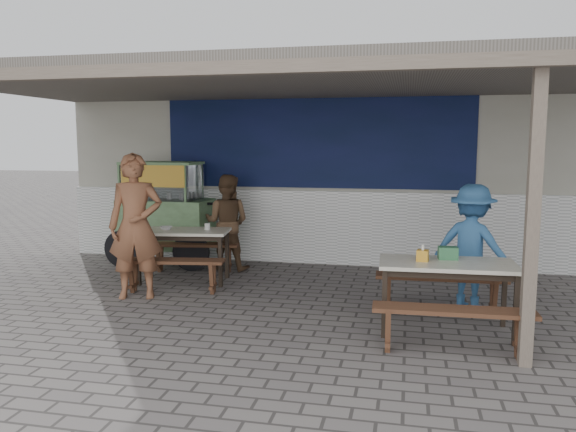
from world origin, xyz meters
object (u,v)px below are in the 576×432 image
(bench_right_wall, at_px, (440,285))
(patron_wall_side, at_px, (227,222))
(bench_left_street, at_px, (173,268))
(bench_right_street, at_px, (453,320))
(table_left, at_px, (183,236))
(patron_right_table, at_px, (472,247))
(table_right, at_px, (447,270))
(tissue_box, at_px, (423,255))
(donation_box, at_px, (448,253))
(condiment_jar, at_px, (207,226))
(bench_left_wall, at_px, (194,251))
(vendor_cart, at_px, (165,209))
(condiment_bowl, at_px, (166,228))
(patron_street_side, at_px, (136,226))

(bench_right_wall, bearing_deg, patron_wall_side, 149.84)
(bench_left_street, distance_m, bench_right_street, 3.78)
(table_left, distance_m, patron_right_table, 3.90)
(table_right, height_order, tissue_box, tissue_box)
(patron_right_table, bearing_deg, donation_box, 94.25)
(condiment_jar, bearing_deg, bench_left_street, -108.49)
(bench_left_wall, relative_size, bench_right_street, 0.93)
(tissue_box, bearing_deg, table_left, 156.04)
(vendor_cart, bearing_deg, patron_wall_side, -7.33)
(tissue_box, xyz_separation_m, donation_box, (0.26, 0.15, 0.01))
(vendor_cart, relative_size, tissue_box, 18.12)
(table_right, distance_m, vendor_cart, 4.97)
(bench_left_wall, height_order, condiment_bowl, condiment_bowl)
(bench_left_street, height_order, patron_right_table, patron_right_table)
(table_right, height_order, donation_box, donation_box)
(patron_wall_side, distance_m, condiment_bowl, 1.09)
(vendor_cart, xyz_separation_m, patron_right_table, (4.63, -1.54, -0.16))
(bench_left_street, distance_m, donation_box, 3.56)
(table_left, xyz_separation_m, patron_wall_side, (0.35, 0.90, 0.08))
(bench_right_street, relative_size, patron_wall_side, 1.00)
(table_right, distance_m, tissue_box, 0.29)
(bench_left_wall, relative_size, donation_box, 7.00)
(donation_box, bearing_deg, patron_right_table, 68.00)
(bench_right_street, height_order, tissue_box, tissue_box)
(condiment_jar, bearing_deg, patron_wall_side, 88.00)
(bench_left_street, bearing_deg, condiment_bowl, 111.97)
(bench_right_street, bearing_deg, bench_left_street, 154.46)
(table_left, distance_m, condiment_bowl, 0.28)
(table_left, relative_size, table_right, 0.96)
(bench_left_street, relative_size, patron_right_table, 0.93)
(bench_right_street, bearing_deg, vendor_cart, 141.79)
(patron_right_table, height_order, condiment_bowl, patron_right_table)
(bench_right_street, height_order, patron_street_side, patron_street_side)
(bench_right_wall, xyz_separation_m, vendor_cart, (-4.26, 1.85, 0.57))
(bench_right_wall, relative_size, condiment_bowl, 8.40)
(bench_right_street, distance_m, patron_right_table, 1.71)
(bench_right_street, height_order, patron_right_table, patron_right_table)
(donation_box, bearing_deg, patron_street_side, 173.86)
(bench_right_wall, height_order, condiment_jar, condiment_jar)
(bench_right_street, xyz_separation_m, patron_street_side, (-3.82, 1.22, 0.59))
(patron_wall_side, bearing_deg, condiment_bowl, 56.82)
(bench_left_street, relative_size, donation_box, 7.00)
(bench_left_street, relative_size, bench_left_wall, 1.00)
(patron_street_side, bearing_deg, patron_wall_side, 52.39)
(bench_right_wall, height_order, patron_right_table, patron_right_table)
(patron_wall_side, bearing_deg, table_left, 69.15)
(bench_right_wall, bearing_deg, condiment_jar, 162.29)
(bench_left_street, xyz_separation_m, donation_box, (3.45, -0.70, 0.48))
(tissue_box, distance_m, condiment_jar, 3.34)
(patron_right_table, relative_size, tissue_box, 12.80)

